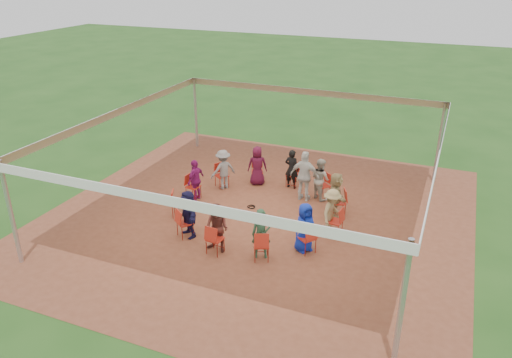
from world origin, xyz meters
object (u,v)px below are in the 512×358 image
at_px(chair_8, 215,239).
at_px(chair_10, 307,238).
at_px(chair_0, 339,202).
at_px(person_seated_7, 217,228).
at_px(chair_3, 257,172).
at_px(person_seated_0, 336,194).
at_px(chair_9, 261,245).
at_px(chair_2, 293,175).
at_px(chair_11, 335,222).
at_px(person_seated_6, 188,214).
at_px(chair_4, 222,176).
at_px(person_seated_5, 196,180).
at_px(person_seated_2, 292,169).
at_px(chair_7, 185,223).
at_px(chair_5, 193,187).
at_px(standing_person, 305,176).
at_px(person_seated_1, 320,179).
at_px(person_seated_8, 261,234).
at_px(person_seated_9, 305,227).
at_px(person_seated_10, 332,212).
at_px(cable_coil, 251,207).
at_px(chair_6, 179,204).
at_px(person_seated_3, 257,166).
at_px(laptop, 331,196).
at_px(person_seated_4, 223,169).
at_px(chair_1, 323,186).

xyz_separation_m(chair_8, chair_10, (2.36, 1.03, 0.00)).
distance_m(chair_0, person_seated_7, 4.36).
xyz_separation_m(chair_3, person_seated_0, (3.28, -1.37, 0.28)).
bearing_deg(chair_10, chair_9, 165.00).
height_order(chair_2, chair_11, same).
relative_size(chair_3, person_seated_6, 0.62).
distance_m(chair_4, person_seated_5, 1.34).
relative_size(chair_11, person_seated_2, 0.62).
bearing_deg(chair_7, chair_5, 150.00).
xyz_separation_m(chair_4, standing_person, (3.07, 0.14, 0.44)).
bearing_deg(chair_0, person_seated_1, 20.09).
xyz_separation_m(chair_0, person_seated_7, (-2.63, -3.47, 0.28)).
xyz_separation_m(person_seated_8, person_seated_9, (0.99, 0.79, 0.00)).
bearing_deg(person_seated_7, person_seated_5, 135.00).
xyz_separation_m(person_seated_1, person_seated_10, (0.98, -2.25, 0.00)).
bearing_deg(standing_person, chair_2, -48.69).
xyz_separation_m(chair_10, person_seated_2, (-1.80, 3.96, 0.28)).
bearing_deg(chair_7, person_seated_8, 32.37).
xyz_separation_m(person_seated_1, person_seated_8, (-0.47, -4.22, 0.00)).
height_order(chair_0, chair_5, same).
height_order(person_seated_5, cable_coil, person_seated_5).
bearing_deg(chair_4, chair_11, 105.00).
height_order(person_seated_0, person_seated_1, same).
xyz_separation_m(chair_4, chair_10, (4.14, -3.05, 0.00)).
bearing_deg(chair_5, person_seated_9, 75.37).
relative_size(chair_4, chair_10, 1.00).
bearing_deg(cable_coil, chair_6, -142.74).
bearing_deg(chair_5, person_seated_7, 46.37).
distance_m(person_seated_2, standing_person, 1.07).
height_order(chair_4, standing_person, standing_person).
bearing_deg(person_seated_5, chair_6, 9.91).
height_order(chair_6, chair_7, same).
xyz_separation_m(chair_2, person_seated_9, (1.69, -4.01, 0.28)).
xyz_separation_m(chair_7, person_seated_0, (3.77, 3.06, 0.28)).
height_order(person_seated_1, person_seated_3, same).
bearing_deg(laptop, person_seated_2, 26.60).
height_order(person_seated_4, person_seated_6, same).
bearing_deg(chair_3, chair_1, 150.00).
distance_m(chair_4, chair_9, 4.97).
xyz_separation_m(standing_person, laptop, (1.10, -0.74, -0.20)).
bearing_deg(chair_1, chair_11, 150.00).
xyz_separation_m(chair_6, laptop, (4.45, 1.95, 0.23)).
relative_size(chair_1, person_seated_1, 0.62).
height_order(chair_1, person_seated_4, person_seated_4).
distance_m(chair_1, chair_3, 2.57).
height_order(person_seated_7, person_seated_9, same).
distance_m(chair_5, chair_8, 3.64).
bearing_deg(chair_11, chair_2, 45.00).
bearing_deg(chair_5, person_seated_10, 90.00).
bearing_deg(chair_6, person_seated_0, 90.00).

